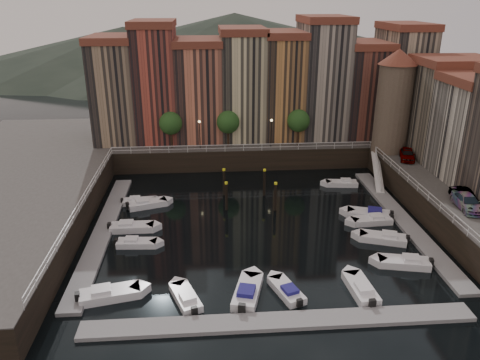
{
  "coord_description": "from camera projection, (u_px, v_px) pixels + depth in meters",
  "views": [
    {
      "loc": [
        -5.22,
        -45.65,
        23.2
      ],
      "look_at": [
        -1.41,
        4.0,
        3.45
      ],
      "focal_mm": 35.0,
      "sensor_mm": 36.0,
      "label": 1
    }
  ],
  "objects": [
    {
      "name": "dock_left",
      "position": [
        103.0,
        230.0,
        49.09
      ],
      "size": [
        2.0,
        28.0,
        0.35
      ],
      "primitive_type": "cube",
      "color": "gray",
      "rests_on": "ground"
    },
    {
      "name": "dock_near",
      "position": [
        280.0,
        321.0,
        35.41
      ],
      "size": [
        30.0,
        2.0,
        0.35
      ],
      "primitive_type": "cube",
      "color": "gray",
      "rests_on": "ground"
    },
    {
      "name": "car_b",
      "position": [
        468.0,
        197.0,
        48.36
      ],
      "size": [
        2.16,
        4.52,
        1.43
      ],
      "primitive_type": "imported",
      "rotation": [
        0.0,
        0.0,
        0.15
      ],
      "color": "gray",
      "rests_on": "quay_right"
    },
    {
      "name": "far_terrace",
      "position": [
        262.0,
        84.0,
        69.21
      ],
      "size": [
        48.7,
        10.3,
        17.5
      ],
      "color": "#957B5E",
      "rests_on": "quay_far"
    },
    {
      "name": "mountains",
      "position": [
        224.0,
        46.0,
        150.39
      ],
      "size": [
        145.0,
        100.0,
        18.0
      ],
      "color": "#2D382D",
      "rests_on": "ground"
    },
    {
      "name": "boat_right_0",
      "position": [
        405.0,
        262.0,
        42.85
      ],
      "size": [
        4.98,
        2.71,
        1.12
      ],
      "rotation": [
        0.0,
        0.0,
        2.92
      ],
      "color": "white",
      "rests_on": "ground"
    },
    {
      "name": "street_lamps",
      "position": [
        236.0,
        129.0,
        64.93
      ],
      "size": [
        10.36,
        0.36,
        4.18
      ],
      "color": "black",
      "rests_on": "quay_far"
    },
    {
      "name": "gangway",
      "position": [
        378.0,
        170.0,
        61.01
      ],
      "size": [
        2.78,
        8.32,
        3.73
      ],
      "color": "white",
      "rests_on": "ground"
    },
    {
      "name": "car_c",
      "position": [
        467.0,
        203.0,
        47.08
      ],
      "size": [
        2.4,
        5.05,
        1.42
      ],
      "primitive_type": "imported",
      "rotation": [
        0.0,
        0.0,
        -0.09
      ],
      "color": "gray",
      "rests_on": "quay_right"
    },
    {
      "name": "dock_right",
      "position": [
        403.0,
        220.0,
        51.39
      ],
      "size": [
        2.0,
        28.0,
        0.35
      ],
      "primitive_type": "cube",
      "color": "gray",
      "rests_on": "ground"
    },
    {
      "name": "quay_far",
      "position": [
        238.0,
        141.0,
        74.78
      ],
      "size": [
        80.0,
        20.0,
        3.0
      ],
      "primitive_type": "cube",
      "color": "black",
      "rests_on": "ground"
    },
    {
      "name": "boat_near_2",
      "position": [
        287.0,
        291.0,
        38.79
      ],
      "size": [
        2.83,
        4.43,
        1.0
      ],
      "rotation": [
        0.0,
        0.0,
        1.91
      ],
      "color": "white",
      "rests_on": "ground"
    },
    {
      "name": "boat_right_2",
      "position": [
        372.0,
        220.0,
        50.91
      ],
      "size": [
        4.68,
        1.95,
        1.06
      ],
      "rotation": [
        0.0,
        0.0,
        3.2
      ],
      "color": "white",
      "rests_on": "ground"
    },
    {
      "name": "railings",
      "position": [
        251.0,
        174.0,
        54.36
      ],
      "size": [
        36.08,
        34.04,
        0.52
      ],
      "color": "white",
      "rests_on": "ground"
    },
    {
      "name": "corner_tower",
      "position": [
        394.0,
        100.0,
        62.34
      ],
      "size": [
        5.2,
        5.2,
        13.8
      ],
      "color": "#6B5B4C",
      "rests_on": "quay_right"
    },
    {
      "name": "boat_left_2",
      "position": [
        131.0,
        227.0,
        49.36
      ],
      "size": [
        4.82,
        1.77,
        1.11
      ],
      "rotation": [
        0.0,
        0.0,
        -0.0
      ],
      "color": "white",
      "rests_on": "ground"
    },
    {
      "name": "boat_near_3",
      "position": [
        361.0,
        289.0,
        38.97
      ],
      "size": [
        2.06,
        4.9,
        1.11
      ],
      "rotation": [
        0.0,
        0.0,
        1.64
      ],
      "color": "white",
      "rests_on": "ground"
    },
    {
      "name": "promenade_trees",
      "position": [
        233.0,
        122.0,
        65.58
      ],
      "size": [
        21.2,
        3.2,
        5.2
      ],
      "color": "black",
      "rests_on": "quay_far"
    },
    {
      "name": "mooring_pilings",
      "position": [
        247.0,
        190.0,
        55.57
      ],
      "size": [
        6.02,
        5.27,
        3.78
      ],
      "color": "black",
      "rests_on": "ground"
    },
    {
      "name": "boat_near_0",
      "position": [
        186.0,
        298.0,
        37.88
      ],
      "size": [
        2.93,
        4.48,
        1.01
      ],
      "rotation": [
        0.0,
        0.0,
        1.93
      ],
      "color": "white",
      "rests_on": "ground"
    },
    {
      "name": "boat_near_1",
      "position": [
        247.0,
        292.0,
        38.49
      ],
      "size": [
        3.15,
        5.38,
        1.2
      ],
      "rotation": [
        0.0,
        0.0,
        1.3
      ],
      "color": "white",
      "rests_on": "ground"
    },
    {
      "name": "boat_right_1",
      "position": [
        384.0,
        238.0,
        47.14
      ],
      "size": [
        4.94,
        3.18,
        1.11
      ],
      "rotation": [
        0.0,
        0.0,
        2.8
      ],
      "color": "white",
      "rests_on": "ground"
    },
    {
      "name": "boat_left_4",
      "position": [
        139.0,
        201.0,
        55.69
      ],
      "size": [
        4.17,
        1.77,
        0.94
      ],
      "rotation": [
        0.0,
        0.0,
        0.07
      ],
      "color": "white",
      "rests_on": "ground"
    },
    {
      "name": "ground",
      "position": [
        256.0,
        222.0,
        51.23
      ],
      "size": [
        200.0,
        200.0,
        0.0
      ],
      "primitive_type": "plane",
      "color": "black",
      "rests_on": "ground"
    },
    {
      "name": "boat_right_4",
      "position": [
        342.0,
        183.0,
        60.98
      ],
      "size": [
        4.37,
        1.99,
        0.99
      ],
      "rotation": [
        0.0,
        0.0,
        3.03
      ],
      "color": "white",
      "rests_on": "ground"
    },
    {
      "name": "boat_left_0",
      "position": [
        108.0,
        294.0,
        38.28
      ],
      "size": [
        5.28,
        2.86,
        1.18
      ],
      "rotation": [
        0.0,
        0.0,
        0.22
      ],
      "color": "white",
      "rests_on": "ground"
    },
    {
      "name": "boat_left_1",
      "position": [
        136.0,
        243.0,
        46.31
      ],
      "size": [
        4.2,
        1.76,
        0.95
      ],
      "rotation": [
        0.0,
        0.0,
        -0.07
      ],
      "color": "white",
      "rests_on": "ground"
    },
    {
      "name": "boat_left_3",
      "position": [
        147.0,
        204.0,
        54.87
      ],
      "size": [
        4.84,
        2.98,
        1.09
      ],
      "rotation": [
        0.0,
        0.0,
        0.31
      ],
      "color": "white",
      "rests_on": "ground"
    },
    {
      "name": "car_a",
      "position": [
        407.0,
        155.0,
        61.05
      ],
      "size": [
        3.05,
        4.68,
        1.48
      ],
      "primitive_type": "imported",
      "rotation": [
        0.0,
        0.0,
        -0.32
      ],
      "color": "gray",
      "rests_on": "quay_right"
    },
    {
      "name": "boat_right_3",
      "position": [
        370.0,
        214.0,
        52.34
      ],
      "size": [
        5.1,
        3.23,
        1.15
      ],
      "rotation": [
        0.0,
        0.0,
        2.81
      ],
      "color": "white",
      "rests_on": "ground"
    }
  ]
}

